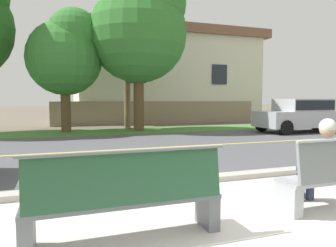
% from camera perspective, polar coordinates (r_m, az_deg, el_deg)
% --- Properties ---
extents(ground_plane, '(140.00, 140.00, 0.00)m').
position_cam_1_polar(ground_plane, '(11.10, -7.70, -3.48)').
color(ground_plane, '#665B4C').
extents(sidewalk_pavement, '(44.00, 3.60, 0.01)m').
position_cam_1_polar(sidewalk_pavement, '(4.15, 15.23, -16.96)').
color(sidewalk_pavement, beige).
rests_on(sidewalk_pavement, ground_plane).
extents(curb_edge, '(44.00, 0.30, 0.11)m').
position_cam_1_polar(curb_edge, '(5.77, 3.99, -10.22)').
color(curb_edge, '#ADA89E').
rests_on(curb_edge, ground_plane).
extents(street_asphalt, '(52.00, 8.00, 0.01)m').
position_cam_1_polar(street_asphalt, '(9.65, -5.88, -4.62)').
color(street_asphalt, '#515156').
rests_on(street_asphalt, ground_plane).
extents(road_centre_line, '(48.00, 0.14, 0.01)m').
position_cam_1_polar(road_centre_line, '(9.65, -5.88, -4.59)').
color(road_centre_line, '#E0CC4C').
rests_on(road_centre_line, ground_plane).
extents(far_verge_grass, '(48.00, 2.80, 0.02)m').
position_cam_1_polar(far_verge_grass, '(15.11, -10.87, -1.42)').
color(far_verge_grass, '#478438').
rests_on(far_verge_grass, ground_plane).
extents(bench_left, '(2.09, 0.48, 1.01)m').
position_cam_1_polar(bench_left, '(3.42, -7.49, -13.35)').
color(bench_left, slate).
rests_on(bench_left, ground_plane).
extents(seated_person_grey, '(0.52, 0.68, 1.25)m').
position_cam_1_polar(seated_person_grey, '(4.89, 25.96, -5.86)').
color(seated_person_grey, '#333D56').
rests_on(seated_person_grey, ground_plane).
extents(car_silver_far, '(4.30, 1.86, 1.54)m').
position_cam_1_polar(car_silver_far, '(15.86, 23.11, 1.64)').
color(car_silver_far, '#B2B5BC').
rests_on(car_silver_far, ground_plane).
extents(shade_tree_left, '(3.40, 3.40, 5.61)m').
position_cam_1_polar(shade_tree_left, '(15.36, -17.81, 12.13)').
color(shade_tree_left, brown).
rests_on(shade_tree_left, ground_plane).
extents(shade_tree_centre, '(4.59, 4.59, 7.57)m').
position_cam_1_polar(shade_tree_centre, '(15.50, -4.78, 17.05)').
color(shade_tree_centre, brown).
rests_on(shade_tree_centre, ground_plane).
extents(garden_wall, '(13.00, 0.36, 1.40)m').
position_cam_1_polar(garden_wall, '(19.67, -1.35, 2.00)').
color(garden_wall, gray).
rests_on(garden_wall, ground_plane).
extents(house_across_street, '(13.38, 6.91, 6.34)m').
position_cam_1_polar(house_across_street, '(23.16, -0.75, 8.58)').
color(house_across_street, beige).
rests_on(house_across_street, ground_plane).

